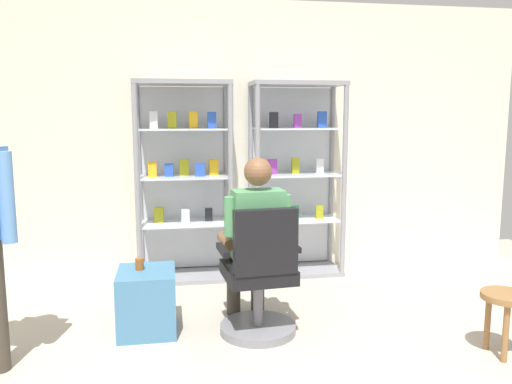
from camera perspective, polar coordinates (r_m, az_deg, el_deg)
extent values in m
cube|color=silver|center=(5.25, -2.13, 6.00)|extent=(6.00, 0.10, 2.70)
cylinder|color=gray|center=(4.75, -13.03, 0.65)|extent=(0.05, 0.05, 1.90)
cylinder|color=gray|center=(4.77, -2.79, 0.91)|extent=(0.05, 0.05, 1.90)
cylinder|color=gray|center=(5.14, -12.78, 1.26)|extent=(0.05, 0.05, 1.90)
cylinder|color=gray|center=(5.17, -3.33, 1.50)|extent=(0.05, 0.05, 1.90)
cube|color=gray|center=(4.91, -8.21, 11.93)|extent=(0.90, 0.45, 0.04)
cube|color=gray|center=(5.14, -7.75, -9.23)|extent=(0.90, 0.45, 0.04)
cube|color=silver|center=(5.15, -8.05, 1.41)|extent=(0.84, 0.02, 1.80)
cube|color=silver|center=(5.01, -7.88, -3.45)|extent=(0.82, 0.39, 0.02)
cube|color=#999919|center=(5.03, -10.72, -2.50)|extent=(0.09, 0.05, 0.15)
cube|color=silver|center=(4.96, -7.84, -2.67)|extent=(0.08, 0.04, 0.14)
cube|color=black|center=(5.03, -5.27, -2.51)|extent=(0.07, 0.05, 0.13)
cube|color=silver|center=(4.93, -7.99, 1.67)|extent=(0.82, 0.39, 0.02)
cube|color=gold|center=(4.91, -11.42, 2.49)|extent=(0.08, 0.05, 0.14)
cube|color=#264CB2|center=(4.91, -9.63, 2.42)|extent=(0.09, 0.05, 0.12)
cube|color=#999919|center=(4.96, -7.98, 2.73)|extent=(0.09, 0.04, 0.16)
cube|color=#264CB2|center=(4.88, -6.23, 2.48)|extent=(0.09, 0.05, 0.13)
cube|color=gold|center=(4.97, -4.72, 2.74)|extent=(0.09, 0.05, 0.15)
cube|color=silver|center=(4.90, -8.10, 6.90)|extent=(0.82, 0.39, 0.02)
cube|color=silver|center=(4.86, -11.27, 7.84)|extent=(0.08, 0.05, 0.16)
cube|color=#999919|center=(4.91, -9.29, 7.87)|extent=(0.09, 0.05, 0.15)
cube|color=gold|center=(4.93, -6.98, 7.95)|extent=(0.08, 0.05, 0.16)
cube|color=#264CB2|center=(4.88, -4.92, 7.95)|extent=(0.08, 0.04, 0.15)
cylinder|color=gray|center=(4.81, 0.17, 0.98)|extent=(0.05, 0.05, 1.90)
cylinder|color=gray|center=(5.02, 9.77, 1.18)|extent=(0.05, 0.05, 1.90)
cylinder|color=gray|center=(5.20, -0.59, 1.56)|extent=(0.05, 0.05, 1.90)
cylinder|color=gray|center=(5.40, 8.36, 1.73)|extent=(0.05, 0.05, 1.90)
cube|color=gray|center=(5.06, 4.63, 11.89)|extent=(0.90, 0.45, 0.04)
cube|color=gray|center=(5.29, 4.38, -8.67)|extent=(0.90, 0.45, 0.04)
cube|color=silver|center=(5.30, 3.93, 1.67)|extent=(0.84, 0.02, 1.80)
cube|color=silver|center=(5.16, 4.45, -3.03)|extent=(0.82, 0.39, 0.02)
cube|color=#264CB2|center=(5.13, 1.76, -2.19)|extent=(0.08, 0.05, 0.14)
cube|color=#268C4C|center=(5.15, 4.37, -2.23)|extent=(0.08, 0.04, 0.13)
cube|color=#999919|center=(5.17, 7.05, -2.20)|extent=(0.08, 0.05, 0.13)
cube|color=silver|center=(5.08, 4.51, 1.94)|extent=(0.82, 0.39, 0.02)
cube|color=purple|center=(5.03, 1.83, 2.83)|extent=(0.09, 0.04, 0.15)
cube|color=#999919|center=(5.10, 4.38, 2.92)|extent=(0.07, 0.05, 0.15)
cube|color=silver|center=(5.16, 7.09, 2.89)|extent=(0.08, 0.05, 0.14)
cube|color=silver|center=(5.05, 4.57, 7.01)|extent=(0.82, 0.39, 0.02)
cube|color=black|center=(5.00, 1.99, 7.98)|extent=(0.08, 0.04, 0.15)
cube|color=purple|center=(5.04, 4.63, 7.86)|extent=(0.08, 0.05, 0.13)
cube|color=#264CB2|center=(5.10, 7.32, 7.97)|extent=(0.09, 0.05, 0.16)
cylinder|color=slate|center=(3.91, 0.21, -14.87)|extent=(0.56, 0.56, 0.06)
cylinder|color=slate|center=(3.84, 0.22, -12.06)|extent=(0.07, 0.07, 0.41)
cube|color=black|center=(3.76, 0.22, -8.86)|extent=(0.52, 0.52, 0.10)
cube|color=black|center=(3.49, 1.08, -5.55)|extent=(0.44, 0.11, 0.45)
cube|color=black|center=(3.78, 4.06, -5.94)|extent=(0.06, 0.30, 0.04)
cube|color=black|center=(3.66, -3.75, -6.45)|extent=(0.06, 0.30, 0.04)
cylinder|color=#3F382D|center=(3.94, 0.91, -6.52)|extent=(0.17, 0.41, 0.14)
cylinder|color=#3F382D|center=(4.21, 0.18, -9.51)|extent=(0.11, 0.11, 0.56)
cylinder|color=#3F382D|center=(3.90, -1.95, -6.70)|extent=(0.17, 0.41, 0.14)
cylinder|color=#3F382D|center=(4.17, -2.52, -9.71)|extent=(0.11, 0.11, 0.56)
cube|color=#4C8C59|center=(3.67, 0.22, -3.64)|extent=(0.38, 0.25, 0.50)
sphere|color=brown|center=(3.61, 0.23, 2.26)|extent=(0.20, 0.20, 0.20)
cylinder|color=#4C8C59|center=(3.71, 3.22, -2.42)|extent=(0.09, 0.09, 0.28)
cylinder|color=brown|center=(3.93, 2.40, -5.08)|extent=(0.10, 0.31, 0.08)
cylinder|color=#4C8C59|center=(3.61, -2.85, -2.72)|extent=(0.09, 0.09, 0.28)
cylinder|color=brown|center=(3.84, -3.36, -5.43)|extent=(0.10, 0.31, 0.08)
cube|color=teal|center=(3.95, -12.00, -11.73)|extent=(0.42, 0.46, 0.46)
cylinder|color=brown|center=(3.89, -12.79, -7.79)|extent=(0.06, 0.06, 0.09)
cylinder|color=#598CCC|center=(3.39, -25.93, -0.56)|extent=(0.09, 0.09, 0.55)
cylinder|color=olive|center=(3.81, 26.00, -10.35)|extent=(0.32, 0.32, 0.04)
cylinder|color=olive|center=(3.93, 24.30, -13.00)|extent=(0.04, 0.04, 0.39)
cylinder|color=olive|center=(3.78, 25.95, -13.94)|extent=(0.04, 0.04, 0.39)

